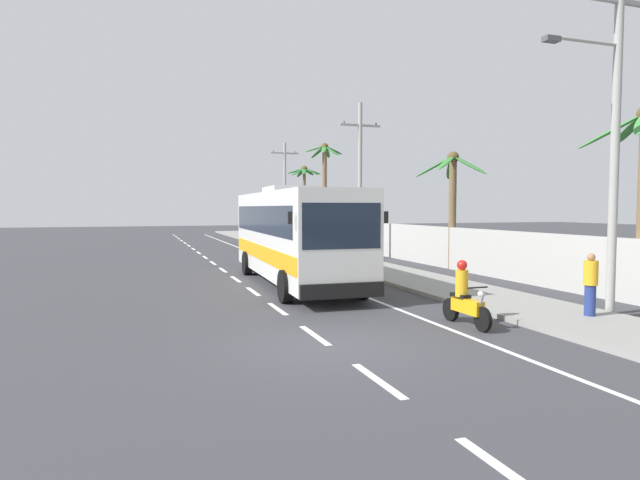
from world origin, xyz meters
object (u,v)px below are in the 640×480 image
object	(u,v)px
palm_fourth	(304,185)
motorcycle_trailing	(465,299)
utility_pole_mid	(360,177)
palm_third	(453,190)
motorcycle_beside_bus	(280,250)
pedestrian_far_walk	(591,283)
palm_nearest	(325,178)
coach_bus_foreground	(293,233)
utility_pole_far	(285,189)
pedestrian_midwalk	(335,242)
utility_pole_nearest	(613,122)

from	to	relation	value
palm_fourth	motorcycle_trailing	bearing A→B (deg)	-99.68
utility_pole_mid	palm_third	world-z (taller)	utility_pole_mid
motorcycle_beside_bus	pedestrian_far_walk	distance (m)	18.21
palm_nearest	palm_fourth	size ratio (longest dim) A/B	1.20
pedestrian_far_walk	utility_pole_mid	world-z (taller)	utility_pole_mid
coach_bus_foreground	motorcycle_trailing	distance (m)	8.91
palm_fourth	motorcycle_beside_bus	bearing A→B (deg)	-112.69
motorcycle_beside_bus	utility_pole_far	xyz separation A→B (m)	(5.07, 17.60, 3.95)
motorcycle_beside_bus	pedestrian_midwalk	world-z (taller)	pedestrian_midwalk
motorcycle_beside_bus	palm_fourth	distance (m)	14.83
pedestrian_midwalk	pedestrian_far_walk	world-z (taller)	pedestrian_far_walk
coach_bus_foreground	palm_fourth	world-z (taller)	palm_fourth
motorcycle_beside_bus	palm_third	bearing A→B (deg)	-40.81
utility_pole_far	palm_third	xyz separation A→B (m)	(1.99, -23.70, -0.76)
pedestrian_midwalk	palm_nearest	size ratio (longest dim) A/B	0.21
pedestrian_midwalk	utility_pole_far	distance (m)	17.08
pedestrian_far_walk	palm_third	size ratio (longest dim) A/B	0.29
utility_pole_mid	palm_nearest	distance (m)	8.29
palm_nearest	pedestrian_far_walk	bearing A→B (deg)	-93.97
utility_pole_nearest	palm_nearest	distance (m)	25.70
coach_bus_foreground	pedestrian_far_walk	xyz separation A→B (m)	(5.46, -9.16, -1.00)
motorcycle_beside_bus	pedestrian_far_walk	world-z (taller)	pedestrian_far_walk
palm_third	palm_fourth	distance (m)	19.32
motorcycle_beside_bus	utility_pole_nearest	size ratio (longest dim) A/B	0.20
utility_pole_mid	utility_pole_far	world-z (taller)	utility_pole_mid
motorcycle_beside_bus	utility_pole_far	size ratio (longest dim) A/B	0.23
motorcycle_trailing	palm_third	world-z (taller)	palm_third
pedestrian_far_walk	palm_third	world-z (taller)	palm_third
coach_bus_foreground	palm_third	distance (m)	9.32
utility_pole_nearest	palm_third	xyz separation A→B (m)	(2.14, 11.19, -1.47)
palm_nearest	pedestrian_midwalk	bearing A→B (deg)	-104.82
coach_bus_foreground	pedestrian_midwalk	size ratio (longest dim) A/B	7.29
pedestrian_far_walk	utility_pole_nearest	size ratio (longest dim) A/B	0.16
utility_pole_mid	palm_nearest	world-z (taller)	utility_pole_mid
pedestrian_midwalk	palm_nearest	world-z (taller)	palm_nearest
palm_third	palm_nearest	bearing A→B (deg)	95.85
utility_pole_nearest	palm_third	size ratio (longest dim) A/B	1.76
pedestrian_midwalk	utility_pole_mid	bearing A→B (deg)	-168.92
pedestrian_far_walk	pedestrian_midwalk	bearing A→B (deg)	104.49
pedestrian_midwalk	palm_third	xyz separation A→B (m)	(3.45, -7.07, 2.85)
palm_nearest	palm_fourth	distance (m)	4.74
coach_bus_foreground	palm_third	xyz separation A→B (m)	(8.77, 2.56, 1.83)
coach_bus_foreground	utility_pole_mid	distance (m)	11.31
palm_nearest	palm_third	distance (m)	14.64
utility_pole_mid	utility_pole_far	bearing A→B (deg)	89.26
utility_pole_mid	palm_nearest	xyz separation A→B (m)	(0.73, 8.25, 0.44)
utility_pole_far	palm_third	bearing A→B (deg)	-85.19
utility_pole_mid	palm_third	distance (m)	6.70
motorcycle_beside_bus	palm_third	xyz separation A→B (m)	(7.06, -6.10, 3.19)
motorcycle_trailing	utility_pole_far	world-z (taller)	utility_pole_far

